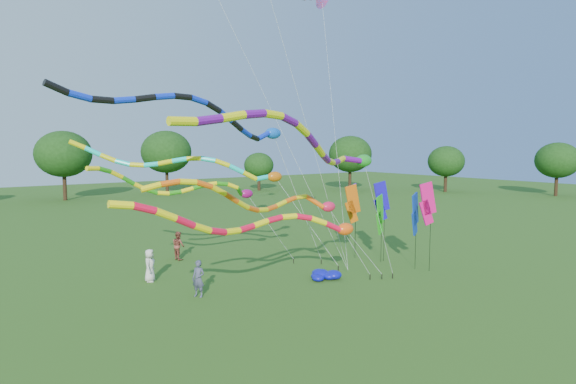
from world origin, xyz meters
TOP-DOWN VIEW (x-y plane):
  - ground at (0.00, 0.00)m, footprint 160.00×160.00m
  - tree_ring at (-1.96, 2.60)m, footprint 119.51×118.19m
  - tube_kite_red at (-3.76, 1.93)m, footprint 14.27×1.82m
  - tube_kite_orange at (-3.93, 1.88)m, footprint 12.58×1.96m
  - tube_kite_purple at (-3.76, -1.09)m, footprint 14.43×5.58m
  - tube_kite_blue at (-5.45, 4.29)m, footprint 15.19×3.96m
  - tube_kite_cyan at (-4.25, 7.99)m, footprint 12.72×6.00m
  - tube_kite_green at (-4.81, 7.69)m, footprint 11.72×1.08m
  - banner_pole_blue_a at (6.37, 2.62)m, footprint 1.10×0.52m
  - banner_pole_blue_b at (6.34, 5.22)m, footprint 1.14×0.37m
  - banner_pole_green at (6.04, 5.01)m, footprint 1.11×0.49m
  - banner_pole_magenta_b at (6.67, 2.01)m, footprint 1.14×0.40m
  - banner_pole_orange at (5.48, 6.87)m, footprint 1.15×0.31m
  - banner_pole_violet at (6.75, 8.05)m, footprint 1.10×0.54m
  - blue_nylon_heap at (0.88, 4.43)m, footprint 1.60×1.54m
  - person_a at (-6.87, 9.21)m, footprint 0.94×1.01m
  - person_b at (-5.89, 5.33)m, footprint 0.70×0.77m
  - person_c at (-3.67, 12.99)m, footprint 0.75×0.93m

SIDE VIEW (x-z plane):
  - ground at x=0.00m, z-range 0.00..0.00m
  - blue_nylon_heap at x=0.88m, z-range -0.04..0.50m
  - person_a at x=-6.87m, z-range 0.00..1.73m
  - person_b at x=-5.89m, z-range 0.00..1.76m
  - person_c at x=-3.67m, z-range 0.00..1.79m
  - banner_pole_green at x=6.04m, z-range 0.86..5.10m
  - banner_pole_blue_a at x=6.37m, z-range 1.00..5.53m
  - banner_pole_violet at x=6.75m, z-range 1.07..5.74m
  - banner_pole_orange at x=5.48m, z-range 1.11..5.87m
  - banner_pole_blue_b at x=6.34m, z-range 1.24..6.27m
  - tube_kite_red at x=-3.76m, z-range 0.79..6.73m
  - banner_pole_magenta_b at x=6.67m, z-range 1.31..6.48m
  - tube_kite_orange at x=-3.93m, z-range 1.54..8.05m
  - tube_kite_green at x=-4.81m, z-range 1.61..8.38m
  - tree_ring at x=-1.96m, z-range 0.73..10.36m
  - tube_kite_cyan at x=-4.25m, z-range 2.08..10.02m
  - tube_kite_purple at x=-3.76m, z-range 2.67..11.54m
  - tube_kite_blue at x=-5.45m, z-range 3.41..13.34m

